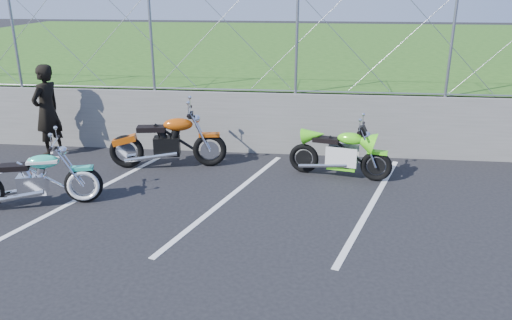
# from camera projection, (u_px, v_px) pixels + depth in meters

# --- Properties ---
(ground) EXTENTS (90.00, 90.00, 0.00)m
(ground) POSITION_uv_depth(u_px,v_px,m) (219.00, 223.00, 7.58)
(ground) COLOR black
(ground) RESTS_ON ground
(retaining_wall) EXTENTS (30.00, 0.22, 1.30)m
(retaining_wall) POSITION_uv_depth(u_px,v_px,m) (248.00, 122.00, 10.65)
(retaining_wall) COLOR #62625D
(retaining_wall) RESTS_ON ground
(grass_field) EXTENTS (30.00, 20.00, 1.30)m
(grass_field) POSITION_uv_depth(u_px,v_px,m) (279.00, 58.00, 20.02)
(grass_field) COLOR #275316
(grass_field) RESTS_ON ground
(chain_link_fence) EXTENTS (28.00, 0.03, 2.00)m
(chain_link_fence) POSITION_uv_depth(u_px,v_px,m) (247.00, 44.00, 10.10)
(chain_link_fence) COLOR gray
(chain_link_fence) RESTS_ON retaining_wall
(parking_lines) EXTENTS (18.29, 4.31, 0.01)m
(parking_lines) POSITION_uv_depth(u_px,v_px,m) (300.00, 200.00, 8.39)
(parking_lines) COLOR silver
(parking_lines) RESTS_ON ground
(cruiser_turquoise) EXTENTS (2.09, 0.81, 1.07)m
(cruiser_turquoise) POSITION_uv_depth(u_px,v_px,m) (35.00, 181.00, 8.05)
(cruiser_turquoise) COLOR black
(cruiser_turquoise) RESTS_ON ground
(naked_orange) EXTENTS (2.28, 0.77, 1.15)m
(naked_orange) POSITION_uv_depth(u_px,v_px,m) (170.00, 143.00, 9.77)
(naked_orange) COLOR black
(naked_orange) RESTS_ON ground
(sportbike_green) EXTENTS (1.91, 0.68, 1.00)m
(sportbike_green) POSITION_uv_depth(u_px,v_px,m) (341.00, 155.00, 9.28)
(sportbike_green) COLOR black
(sportbike_green) RESTS_ON ground
(person_standing) EXTENTS (0.62, 0.79, 1.92)m
(person_standing) POSITION_uv_depth(u_px,v_px,m) (47.00, 111.00, 10.35)
(person_standing) COLOR black
(person_standing) RESTS_ON ground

